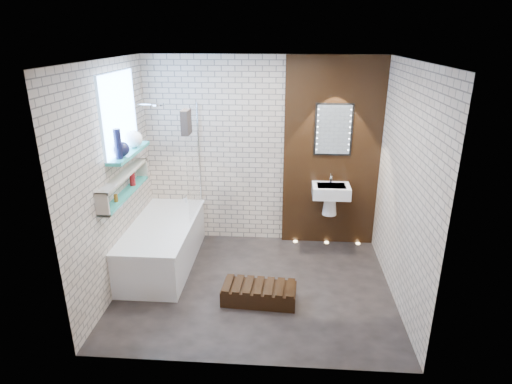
# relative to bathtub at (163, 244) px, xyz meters

# --- Properties ---
(ground) EXTENTS (3.20, 3.20, 0.00)m
(ground) POSITION_rel_bathtub_xyz_m (1.22, -0.45, -0.29)
(ground) COLOR black
(ground) RESTS_ON ground
(room_shell) EXTENTS (3.24, 3.20, 2.60)m
(room_shell) POSITION_rel_bathtub_xyz_m (1.22, -0.45, 1.01)
(room_shell) COLOR #BCA895
(room_shell) RESTS_ON ground
(walnut_panel) EXTENTS (1.30, 0.06, 2.60)m
(walnut_panel) POSITION_rel_bathtub_xyz_m (2.17, 0.82, 1.01)
(walnut_panel) COLOR black
(walnut_panel) RESTS_ON ground
(clerestory_window) EXTENTS (0.18, 1.00, 0.94)m
(clerestory_window) POSITION_rel_bathtub_xyz_m (-0.34, -0.10, 1.61)
(clerestory_window) COLOR #7FADE0
(clerestory_window) RESTS_ON room_shell
(display_niche) EXTENTS (0.14, 1.30, 0.26)m
(display_niche) POSITION_rel_bathtub_xyz_m (-0.31, -0.30, 0.91)
(display_niche) COLOR teal
(display_niche) RESTS_ON room_shell
(bathtub) EXTENTS (0.79, 1.74, 0.70)m
(bathtub) POSITION_rel_bathtub_xyz_m (0.00, 0.00, 0.00)
(bathtub) COLOR white
(bathtub) RESTS_ON ground
(bath_screen) EXTENTS (0.01, 0.78, 1.40)m
(bath_screen) POSITION_rel_bathtub_xyz_m (0.35, 0.44, 0.99)
(bath_screen) COLOR white
(bath_screen) RESTS_ON bathtub
(towel) EXTENTS (0.09, 0.23, 0.30)m
(towel) POSITION_rel_bathtub_xyz_m (0.35, 0.15, 1.56)
(towel) COLOR black
(towel) RESTS_ON bath_screen
(shower_head) EXTENTS (0.18, 0.18, 0.02)m
(shower_head) POSITION_rel_bathtub_xyz_m (-0.08, 0.50, 1.71)
(shower_head) COLOR silver
(shower_head) RESTS_ON room_shell
(washbasin) EXTENTS (0.50, 0.36, 0.58)m
(washbasin) POSITION_rel_bathtub_xyz_m (2.17, 0.62, 0.50)
(washbasin) COLOR white
(washbasin) RESTS_ON walnut_panel
(led_mirror) EXTENTS (0.50, 0.02, 0.70)m
(led_mirror) POSITION_rel_bathtub_xyz_m (2.17, 0.78, 1.36)
(led_mirror) COLOR black
(led_mirror) RESTS_ON walnut_panel
(walnut_step) EXTENTS (0.85, 0.42, 0.18)m
(walnut_step) POSITION_rel_bathtub_xyz_m (1.29, -0.75, -0.20)
(walnut_step) COLOR black
(walnut_step) RESTS_ON ground
(niche_bottles) EXTENTS (0.07, 0.60, 0.17)m
(niche_bottles) POSITION_rel_bathtub_xyz_m (-0.31, -0.13, 0.89)
(niche_bottles) COLOR #935316
(niche_bottles) RESTS_ON display_niche
(sill_vases) EXTENTS (0.21, 0.63, 0.33)m
(sill_vases) POSITION_rel_bathtub_xyz_m (-0.28, -0.12, 1.37)
(sill_vases) COLOR white
(sill_vases) RESTS_ON clerestory_window
(floor_uplights) EXTENTS (0.96, 0.06, 0.01)m
(floor_uplights) POSITION_rel_bathtub_xyz_m (2.17, 0.75, -0.29)
(floor_uplights) COLOR #FFD899
(floor_uplights) RESTS_ON ground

